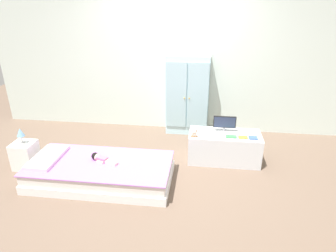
{
  "coord_description": "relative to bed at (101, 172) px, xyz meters",
  "views": [
    {
      "loc": [
        0.55,
        -3.41,
        2.2
      ],
      "look_at": [
        0.08,
        0.3,
        0.57
      ],
      "focal_mm": 31.32,
      "sensor_mm": 36.0,
      "label": 1
    }
  ],
  "objects": [
    {
      "name": "doll",
      "position": [
        -0.02,
        0.05,
        0.17
      ],
      "size": [
        0.38,
        0.2,
        0.1
      ],
      "color": "#D6668E",
      "rests_on": "bed"
    },
    {
      "name": "nightstand",
      "position": [
        -1.16,
        0.19,
        0.06
      ],
      "size": [
        0.3,
        0.3,
        0.38
      ],
      "primitive_type": "cube",
      "color": "white",
      "rests_on": "ground_plane"
    },
    {
      "name": "book_orange",
      "position": [
        1.84,
        0.63,
        0.31
      ],
      "size": [
        0.13,
        0.08,
        0.02
      ],
      "primitive_type": "cube",
      "color": "orange",
      "rests_on": "tv_stand"
    },
    {
      "name": "book_green",
      "position": [
        1.68,
        0.63,
        0.31
      ],
      "size": [
        0.15,
        0.08,
        0.02
      ],
      "primitive_type": "cube",
      "color": "#429E51",
      "rests_on": "tv_stand"
    },
    {
      "name": "bed",
      "position": [
        0.0,
        0.0,
        0.0
      ],
      "size": [
        1.83,
        0.88,
        0.27
      ],
      "color": "white",
      "rests_on": "ground_plane"
    },
    {
      "name": "pillow",
      "position": [
        -0.71,
        0.0,
        0.16
      ],
      "size": [
        0.32,
        0.63,
        0.05
      ],
      "primitive_type": "cube",
      "color": "silver",
      "rests_on": "bed"
    },
    {
      "name": "wardrobe",
      "position": [
        1.0,
        1.68,
        0.55
      ],
      "size": [
        0.72,
        0.32,
        1.36
      ],
      "color": "silver",
      "rests_on": "ground_plane"
    },
    {
      "name": "back_wall",
      "position": [
        0.73,
        1.87,
        1.22
      ],
      "size": [
        6.4,
        0.05,
        2.7
      ],
      "primitive_type": "cube",
      "color": "silver",
      "rests_on": "ground_plane"
    },
    {
      "name": "table_lamp",
      "position": [
        -1.16,
        0.19,
        0.4
      ],
      "size": [
        0.1,
        0.1,
        0.22
      ],
      "color": "#B7B2AD",
      "rests_on": "nightstand"
    },
    {
      "name": "ground_plane",
      "position": [
        0.73,
        0.29,
        -0.14
      ],
      "size": [
        10.0,
        10.0,
        0.02
      ],
      "primitive_type": "cube",
      "color": "brown"
    },
    {
      "name": "rocking_horse_toy",
      "position": [
        1.18,
        0.58,
        0.35
      ],
      "size": [
        0.09,
        0.04,
        0.11
      ],
      "color": "#8E6642",
      "rests_on": "tv_stand"
    },
    {
      "name": "tv_monitor",
      "position": [
        1.59,
        0.82,
        0.44
      ],
      "size": [
        0.32,
        0.1,
        0.23
      ],
      "color": "#99999E",
      "rests_on": "tv_stand"
    },
    {
      "name": "book_blue",
      "position": [
        1.98,
        0.63,
        0.31
      ],
      "size": [
        0.12,
        0.11,
        0.02
      ],
      "primitive_type": "cube",
      "color": "blue",
      "rests_on": "tv_stand"
    },
    {
      "name": "tv_stand",
      "position": [
        1.61,
        0.74,
        0.08
      ],
      "size": [
        1.02,
        0.47,
        0.43
      ],
      "primitive_type": "cube",
      "color": "silver",
      "rests_on": "ground_plane"
    }
  ]
}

